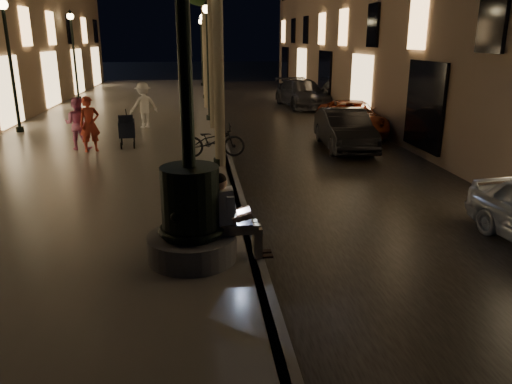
{
  "coord_description": "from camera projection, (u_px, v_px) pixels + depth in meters",
  "views": [
    {
      "loc": [
        -0.87,
        -5.31,
        3.55
      ],
      "look_at": [
        0.13,
        3.0,
        0.95
      ],
      "focal_mm": 35.0,
      "sensor_mm": 36.0,
      "label": 1
    }
  ],
  "objects": [
    {
      "name": "ground",
      "position": [
        218.0,
        128.0,
        20.41
      ],
      "size": [
        120.0,
        120.0,
        0.0
      ],
      "primitive_type": "plane",
      "color": "black",
      "rests_on": "ground"
    },
    {
      "name": "cobble_lane",
      "position": [
        290.0,
        127.0,
        20.75
      ],
      "size": [
        6.0,
        45.0,
        0.02
      ],
      "primitive_type": "cube",
      "color": "black",
      "rests_on": "ground"
    },
    {
      "name": "promenade",
      "position": [
        118.0,
        128.0,
        19.92
      ],
      "size": [
        8.0,
        45.0,
        0.2
      ],
      "primitive_type": "cube",
      "color": "slate",
      "rests_on": "ground"
    },
    {
      "name": "curb_strip",
      "position": [
        218.0,
        126.0,
        20.38
      ],
      "size": [
        0.25,
        45.0,
        0.2
      ],
      "primitive_type": "cube",
      "color": "#59595B",
      "rests_on": "ground"
    },
    {
      "name": "fountain_lamppost",
      "position": [
        190.0,
        198.0,
        7.61
      ],
      "size": [
        1.4,
        1.4,
        5.21
      ],
      "color": "#59595B",
      "rests_on": "promenade"
    },
    {
      "name": "seated_man_laptop",
      "position": [
        231.0,
        214.0,
        7.76
      ],
      "size": [
        1.02,
        0.34,
        1.39
      ],
      "color": "gray",
      "rests_on": "promenade"
    },
    {
      "name": "lamp_curb_a",
      "position": [
        216.0,
        50.0,
        12.78
      ],
      "size": [
        0.36,
        0.36,
        4.81
      ],
      "color": "black",
      "rests_on": "promenade"
    },
    {
      "name": "lamp_curb_b",
      "position": [
        208.0,
        46.0,
        20.37
      ],
      "size": [
        0.36,
        0.36,
        4.81
      ],
      "color": "black",
      "rests_on": "promenade"
    },
    {
      "name": "lamp_curb_c",
      "position": [
        204.0,
        44.0,
        27.95
      ],
      "size": [
        0.36,
        0.36,
        4.81
      ],
      "color": "black",
      "rests_on": "promenade"
    },
    {
      "name": "lamp_curb_d",
      "position": [
        202.0,
        42.0,
        35.54
      ],
      "size": [
        0.36,
        0.36,
        4.81
      ],
      "color": "black",
      "rests_on": "promenade"
    },
    {
      "name": "lamp_left_b",
      "position": [
        8.0,
        47.0,
        17.66
      ],
      "size": [
        0.36,
        0.36,
        4.81
      ],
      "color": "black",
      "rests_on": "promenade"
    },
    {
      "name": "lamp_left_c",
      "position": [
        73.0,
        44.0,
        27.15
      ],
      "size": [
        0.36,
        0.36,
        4.81
      ],
      "color": "black",
      "rests_on": "promenade"
    },
    {
      "name": "stroller",
      "position": [
        127.0,
        129.0,
        15.79
      ],
      "size": [
        0.57,
        1.18,
        1.19
      ],
      "rotation": [
        0.0,
        0.0,
        0.1
      ],
      "color": "black",
      "rests_on": "promenade"
    },
    {
      "name": "car_second",
      "position": [
        345.0,
        129.0,
        16.5
      ],
      "size": [
        1.58,
        4.01,
        1.3
      ],
      "primitive_type": "imported",
      "rotation": [
        0.0,
        0.0,
        -0.05
      ],
      "color": "black",
      "rests_on": "ground"
    },
    {
      "name": "car_third",
      "position": [
        351.0,
        118.0,
        18.97
      ],
      "size": [
        2.51,
        4.7,
        1.26
      ],
      "primitive_type": "imported",
      "rotation": [
        0.0,
        0.0,
        -0.1
      ],
      "color": "maroon",
      "rests_on": "ground"
    },
    {
      "name": "car_rear",
      "position": [
        302.0,
        93.0,
        26.49
      ],
      "size": [
        2.49,
        5.13,
        1.44
      ],
      "primitive_type": "imported",
      "rotation": [
        0.0,
        0.0,
        0.1
      ],
      "color": "#313136",
      "rests_on": "ground"
    },
    {
      "name": "pedestrian_red",
      "position": [
        90.0,
        124.0,
        15.11
      ],
      "size": [
        0.72,
        0.61,
        1.68
      ],
      "primitive_type": "imported",
      "rotation": [
        0.0,
        0.0,
        0.42
      ],
      "color": "#AB3322",
      "rests_on": "promenade"
    },
    {
      "name": "pedestrian_pink",
      "position": [
        78.0,
        124.0,
        15.42
      ],
      "size": [
        0.85,
        0.7,
        1.62
      ],
      "primitive_type": "imported",
      "rotation": [
        0.0,
        0.0,
        3.02
      ],
      "color": "pink",
      "rests_on": "promenade"
    },
    {
      "name": "pedestrian_white",
      "position": [
        144.0,
        105.0,
        19.17
      ],
      "size": [
        1.29,
        1.09,
        1.74
      ],
      "primitive_type": "imported",
      "rotation": [
        0.0,
        0.0,
        3.62
      ],
      "color": "silver",
      "rests_on": "promenade"
    },
    {
      "name": "bicycle",
      "position": [
        213.0,
        141.0,
        14.52
      ],
      "size": [
        1.83,
        0.65,
        0.96
      ],
      "primitive_type": "imported",
      "rotation": [
        0.0,
        0.0,
        1.57
      ],
      "color": "black",
      "rests_on": "promenade"
    }
  ]
}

